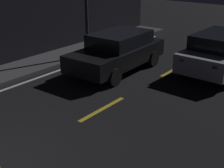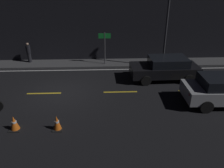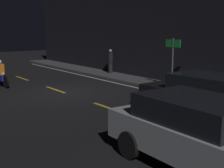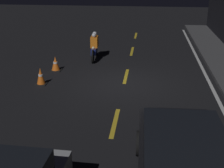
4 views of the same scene
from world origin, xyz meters
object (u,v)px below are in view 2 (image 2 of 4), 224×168
pedestrian (29,52)px  street_lamp (167,24)px  van_black (165,68)px  traffic_cone_near (14,123)px  traffic_cone_mid (57,123)px  shop_sign (105,42)px

pedestrian → street_lamp: size_ratio=0.27×
van_black → street_lamp: (0.35, 1.93, 2.44)m
van_black → pedestrian: 10.36m
van_black → traffic_cone_near: 9.51m
pedestrian → street_lamp: (10.17, -1.39, 2.30)m
van_black → traffic_cone_mid: size_ratio=6.26×
van_black → shop_sign: 4.87m
shop_sign → street_lamp: 4.56m
street_lamp → traffic_cone_mid: bearing=-132.3°
traffic_cone_near → traffic_cone_mid: traffic_cone_mid is taller
pedestrian → shop_sign: bearing=-6.0°
traffic_cone_mid → shop_sign: 8.32m
traffic_cone_near → pedestrian: pedestrian is taller
pedestrian → street_lamp: street_lamp is taller
street_lamp → traffic_cone_near: bearing=-139.8°
pedestrian → street_lamp: 10.52m
traffic_cone_near → shop_sign: size_ratio=0.28×
traffic_cone_mid → shop_sign: (2.20, 7.89, 1.50)m
traffic_cone_near → traffic_cone_mid: 1.88m
van_black → shop_sign: size_ratio=1.84×
van_black → traffic_cone_near: van_black is taller
van_black → traffic_cone_near: size_ratio=6.54×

